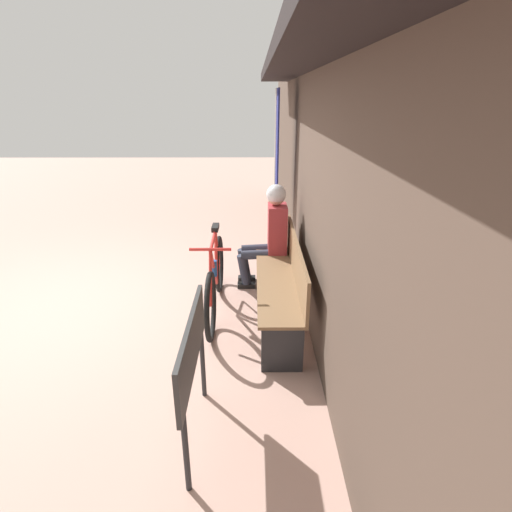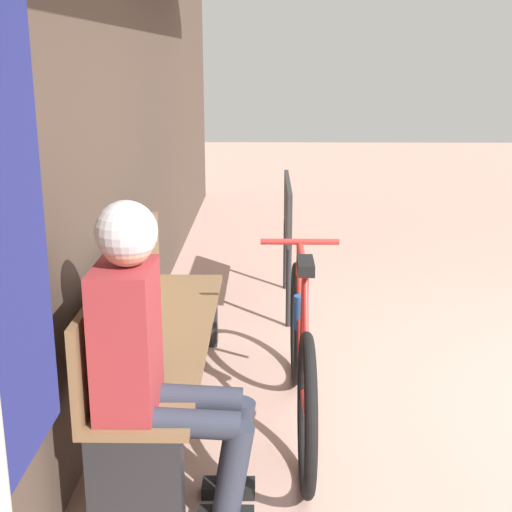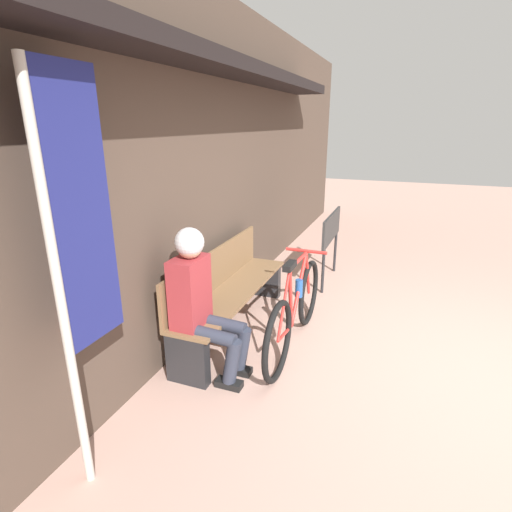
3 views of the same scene
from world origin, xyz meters
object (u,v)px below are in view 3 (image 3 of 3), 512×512
at_px(park_bench_near, 229,292).
at_px(bicycle, 295,311).
at_px(signboard, 331,231).
at_px(person_seated, 200,294).
at_px(banner_pole, 76,242).

distance_m(park_bench_near, bicycle, 0.72).
height_order(bicycle, signboard, signboard).
relative_size(park_bench_near, bicycle, 1.14).
distance_m(person_seated, signboard, 2.51).
relative_size(bicycle, person_seated, 1.36).
xyz_separation_m(bicycle, signboard, (1.75, 0.02, 0.32)).
relative_size(bicycle, signboard, 1.68).
bearing_deg(signboard, park_bench_near, 157.41).
xyz_separation_m(park_bench_near, banner_pole, (-1.81, 0.02, 1.02)).
bearing_deg(banner_pole, park_bench_near, -0.57).
height_order(park_bench_near, banner_pole, banner_pole).
xyz_separation_m(person_seated, banner_pole, (-1.04, 0.12, 0.71)).
height_order(park_bench_near, bicycle, bicycle).
distance_m(bicycle, person_seated, 0.98).
xyz_separation_m(banner_pole, signboard, (3.48, -0.71, -0.75)).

